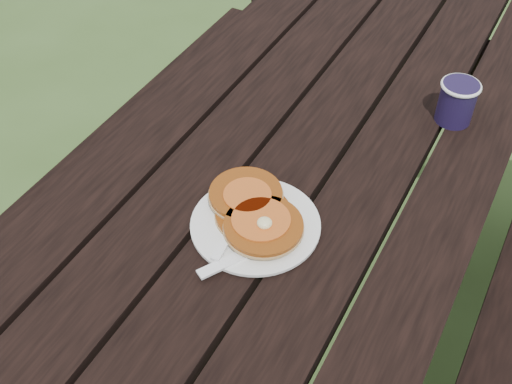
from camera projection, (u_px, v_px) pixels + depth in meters
The scene contains 7 objects.
ground at pixel (287, 351), 1.81m from camera, with size 60.00×60.00×0.00m, color #384F22.
picnic_table at pixel (292, 271), 1.55m from camera, with size 1.36×1.80×0.75m.
plate at pixel (255, 225), 1.14m from camera, with size 0.22×0.22×0.01m, color white.
pancake_stack at pixel (255, 212), 1.13m from camera, with size 0.20×0.19×0.04m.
knife at pixel (246, 253), 1.08m from camera, with size 0.02×0.18×0.01m, color white.
fork at pixel (228, 237), 1.10m from camera, with size 0.03×0.16×0.01m, color white, non-canonical shape.
coffee_cup at pixel (457, 100), 1.32m from camera, with size 0.08×0.08×0.09m.
Camera 1 is at (0.38, -0.88, 1.60)m, focal length 45.00 mm.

